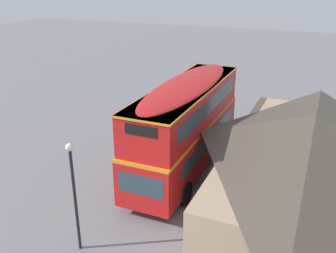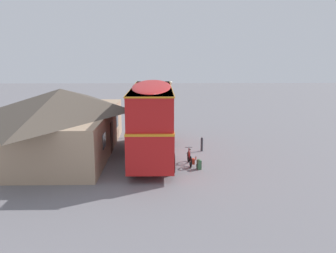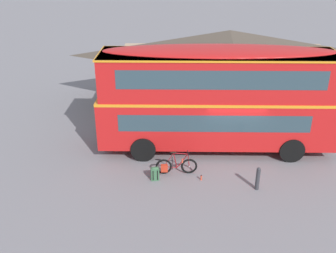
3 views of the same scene
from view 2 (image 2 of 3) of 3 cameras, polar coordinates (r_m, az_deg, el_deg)
The scene contains 8 objects.
ground_plane at distance 24.46m, azimuth -1.06°, elevation -4.29°, with size 120.00×120.00×0.00m, color slate.
double_decker_bus at distance 23.17m, azimuth -2.53°, elevation 1.53°, with size 10.49×2.69×4.79m.
touring_bicycle at distance 21.95m, azimuth 3.48°, elevation -5.13°, with size 1.73×0.52×1.03m.
backpack_on_ground at distance 21.24m, azimuth 4.90°, elevation -5.91°, with size 0.36×0.30×0.59m.
water_bottle_red_squeeze at distance 23.08m, azimuth 4.41°, elevation -5.00°, with size 0.07×0.07×0.23m.
pub_building at distance 25.37m, azimuth -16.32°, elevation 0.95°, with size 13.25×7.00×4.34m.
street_lamp at distance 30.66m, azimuth 0.39°, elevation 4.08°, with size 0.28×0.28×4.36m.
kerb_bollard at distance 25.08m, azimuth 5.34°, elevation -2.76°, with size 0.16×0.16×0.97m.
Camera 2 is at (-23.55, 0.02, 6.58)m, focal length 38.75 mm.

